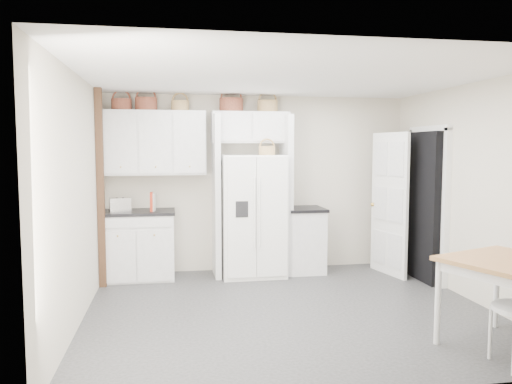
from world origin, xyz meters
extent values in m
plane|color=#28282A|center=(0.00, 0.00, 0.00)|extent=(4.50, 4.50, 0.00)
plane|color=white|center=(0.00, 0.00, 2.60)|extent=(4.50, 4.50, 0.00)
plane|color=beige|center=(0.00, 2.00, 1.30)|extent=(4.50, 0.00, 4.50)
plane|color=beige|center=(-2.25, 0.00, 1.30)|extent=(0.00, 4.00, 4.00)
plane|color=beige|center=(2.25, 0.00, 1.30)|extent=(0.00, 4.00, 4.00)
cube|color=white|center=(-0.15, 1.63, 0.87)|extent=(0.89, 0.72, 1.73)
cube|color=silver|center=(-1.76, 1.70, 0.46)|extent=(0.99, 0.63, 0.92)
cube|color=silver|center=(0.64, 1.70, 0.46)|extent=(0.52, 0.62, 0.91)
cube|color=olive|center=(1.70, -1.45, 0.42)|extent=(1.28, 1.28, 0.83)
cube|color=black|center=(-1.76, 1.70, 0.94)|extent=(1.03, 0.67, 0.04)
cube|color=black|center=(0.64, 1.70, 0.93)|extent=(0.56, 0.66, 0.04)
cube|color=silver|center=(-1.98, 1.60, 1.06)|extent=(0.31, 0.22, 0.19)
cube|color=#AB2914|center=(-1.56, 1.62, 1.09)|extent=(0.04, 0.17, 0.26)
cube|color=beige|center=(-1.54, 1.62, 1.08)|extent=(0.06, 0.17, 0.24)
cylinder|color=#51271E|center=(-1.95, 1.83, 2.43)|extent=(0.28, 0.28, 0.16)
cylinder|color=#51271E|center=(-1.62, 1.83, 2.44)|extent=(0.30, 0.30, 0.18)
cylinder|color=#9E7F46|center=(-1.15, 1.83, 2.42)|extent=(0.25, 0.25, 0.14)
cylinder|color=#51271E|center=(-0.42, 1.83, 2.45)|extent=(0.34, 0.34, 0.19)
cylinder|color=#9E7F46|center=(0.11, 1.83, 2.43)|extent=(0.30, 0.30, 0.17)
cylinder|color=#9E7F46|center=(0.04, 1.53, 1.79)|extent=(0.23, 0.23, 0.12)
cube|color=silver|center=(-1.50, 1.83, 1.90)|extent=(1.40, 0.34, 0.90)
cube|color=silver|center=(-0.15, 1.83, 2.12)|extent=(1.12, 0.34, 0.45)
cube|color=silver|center=(-0.66, 1.70, 1.15)|extent=(0.08, 0.60, 2.30)
cube|color=silver|center=(0.36, 1.70, 1.15)|extent=(0.08, 0.60, 2.30)
cube|color=#412C1B|center=(-2.20, 1.35, 1.30)|extent=(0.09, 0.09, 2.60)
cube|color=black|center=(2.16, 1.00, 1.02)|extent=(0.18, 0.85, 2.05)
cube|color=white|center=(1.80, 1.33, 1.02)|extent=(0.21, 0.79, 2.05)
camera|label=1|loc=(-1.30, -5.36, 1.83)|focal=35.00mm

